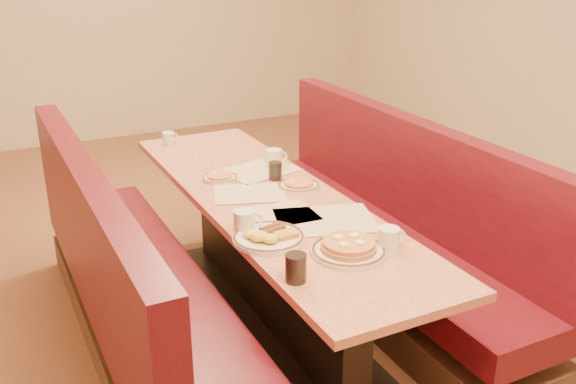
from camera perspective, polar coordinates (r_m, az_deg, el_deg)
name	(u,v)px	position (r m, az deg, el deg)	size (l,w,h in m)	color
ground	(270,322)	(3.62, -1.58, -11.48)	(8.00, 8.00, 0.00)	#9E6647
diner_table	(270,262)	(3.43, -1.64, -6.23)	(0.70, 2.50, 0.75)	black
booth_left	(133,296)	(3.24, -13.60, -8.98)	(0.55, 2.50, 1.05)	#4C3326
booth_right	(384,237)	(3.77, 8.50, -4.01)	(0.55, 2.50, 1.05)	#4C3326
placemat_near_left	(276,215)	(3.04, -1.05, -2.06)	(0.37, 0.28, 0.00)	beige
placemat_near_right	(325,220)	(2.99, 3.34, -2.50)	(0.45, 0.34, 0.00)	beige
placemat_far_left	(250,193)	(3.31, -3.43, -0.11)	(0.36, 0.27, 0.00)	beige
placemat_far_right	(260,170)	(3.64, -2.53, 1.96)	(0.40, 0.30, 0.00)	beige
pancake_plate	(349,249)	(2.68, 5.41, -5.04)	(0.31, 0.31, 0.07)	white
eggs_plate	(268,237)	(2.79, -1.78, -4.00)	(0.32, 0.32, 0.06)	white
extra_plate_mid	(299,185)	(3.38, 0.96, 0.64)	(0.22, 0.22, 0.04)	white
extra_plate_far	(220,177)	(3.51, -6.09, 1.30)	(0.20, 0.20, 0.04)	white
coffee_mug_a	(389,238)	(2.73, 9.01, -4.09)	(0.13, 0.09, 0.10)	white
coffee_mug_b	(245,221)	(2.86, -3.82, -2.59)	(0.14, 0.10, 0.10)	white
coffee_mug_c	(274,158)	(3.69, -1.23, 3.04)	(0.14, 0.10, 0.10)	white
coffee_mug_d	(169,138)	(4.18, -10.55, 4.74)	(0.11, 0.08, 0.08)	white
soda_tumbler_near	(296,268)	(2.45, 0.70, -6.77)	(0.08, 0.08, 0.11)	black
soda_tumbler_mid	(275,171)	(3.49, -1.14, 1.90)	(0.07, 0.07, 0.10)	black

